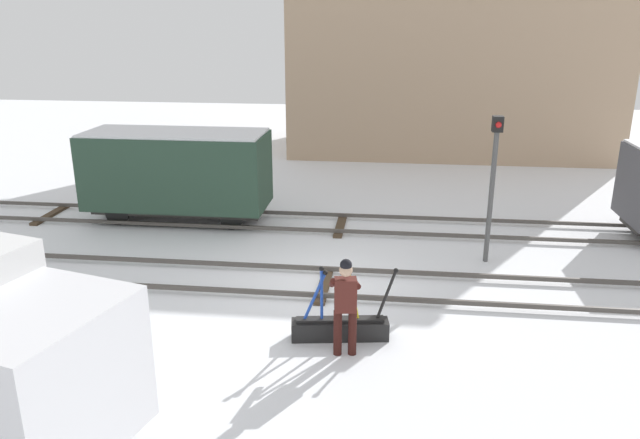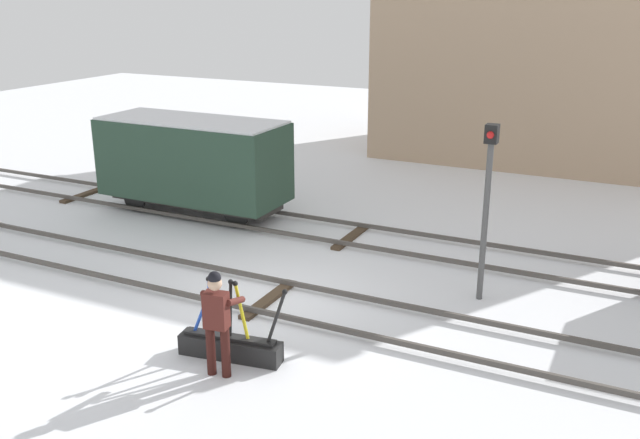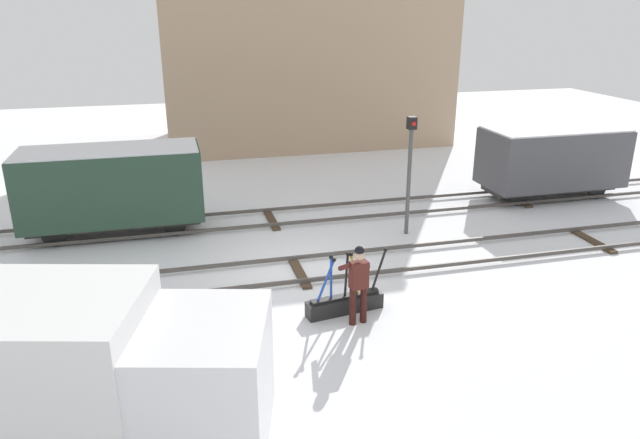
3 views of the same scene
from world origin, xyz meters
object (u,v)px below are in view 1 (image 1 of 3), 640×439
Objects in this scene: freight_car_back_track at (177,171)px; switch_lever_frame at (340,326)px; signal_post at (493,174)px; rail_worker at (345,301)px.

switch_lever_frame is at bearing -50.59° from freight_car_back_track.
signal_post reaches higher than freight_car_back_track.
switch_lever_frame is 1.08× the size of rail_worker.
signal_post is at bearing -14.47° from freight_car_back_track.
switch_lever_frame is at bearing 95.11° from rail_worker.
switch_lever_frame is 0.38× the size of freight_car_back_track.
switch_lever_frame is 0.95m from rail_worker.
rail_worker is 5.79m from signal_post.
signal_post is (3.09, 4.75, 1.17)m from rail_worker.
signal_post reaches higher than switch_lever_frame.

